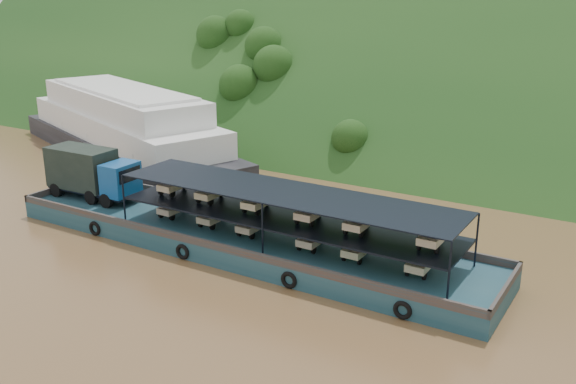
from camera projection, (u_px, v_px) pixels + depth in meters
The scene contains 4 objects.
ground at pixel (290, 255), 41.99m from camera, with size 160.00×160.00×0.00m, color brown.
hillside at pixel (458, 145), 71.26m from camera, with size 140.00×28.00×28.00m, color #173D16.
cargo_barge at pixel (218, 225), 43.68m from camera, with size 35.00×7.18×5.06m.
passenger_ferry at pixel (124, 127), 65.61m from camera, with size 36.04×20.67×7.13m.
Camera 1 is at (20.03, -33.14, 16.76)m, focal length 40.00 mm.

